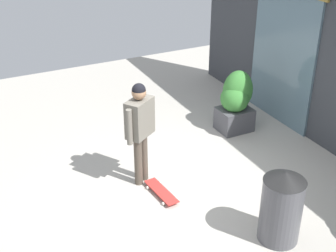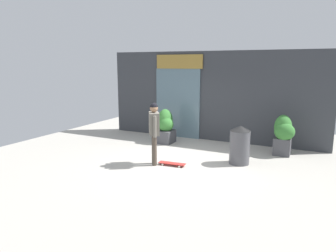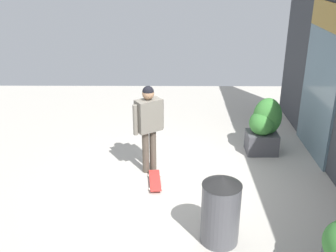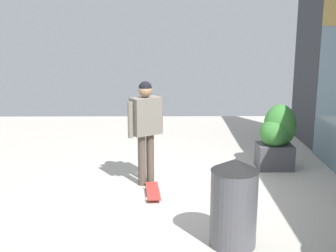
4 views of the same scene
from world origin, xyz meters
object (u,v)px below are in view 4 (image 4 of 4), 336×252
at_px(skateboard, 153,191).
at_px(skateboarder, 146,122).
at_px(trash_bin, 234,202).
at_px(planter_box_right, 277,135).

bearing_deg(skateboard, skateboarder, -171.04).
bearing_deg(trash_bin, skateboarder, -151.69).
bearing_deg(trash_bin, planter_box_right, 156.98).
height_order(planter_box_right, trash_bin, planter_box_right).
relative_size(skateboarder, planter_box_right, 1.45).
bearing_deg(skateboarder, skateboard, -19.06).
xyz_separation_m(skateboard, trash_bin, (1.60, 1.01, 0.48)).
xyz_separation_m(skateboarder, trash_bin, (2.09, 1.13, -0.52)).
height_order(skateboarder, planter_box_right, skateboarder).
height_order(skateboarder, trash_bin, skateboarder).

